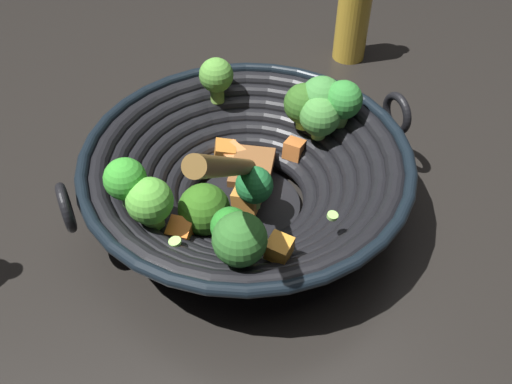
# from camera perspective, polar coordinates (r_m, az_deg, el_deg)

# --- Properties ---
(ground_plane) EXTENTS (4.00, 4.00, 0.00)m
(ground_plane) POSITION_cam_1_polar(r_m,az_deg,el_deg) (0.68, -0.90, -1.74)
(ground_plane) COLOR black
(wok) EXTENTS (0.41, 0.38, 0.26)m
(wok) POSITION_cam_1_polar(r_m,az_deg,el_deg) (0.64, -0.91, 2.10)
(wok) COLOR black
(wok) RESTS_ON ground
(cooking_oil_bottle) EXTENTS (0.05, 0.05, 0.20)m
(cooking_oil_bottle) POSITION_cam_1_polar(r_m,az_deg,el_deg) (0.94, 10.09, 17.86)
(cooking_oil_bottle) COLOR gold
(cooking_oil_bottle) RESTS_ON ground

